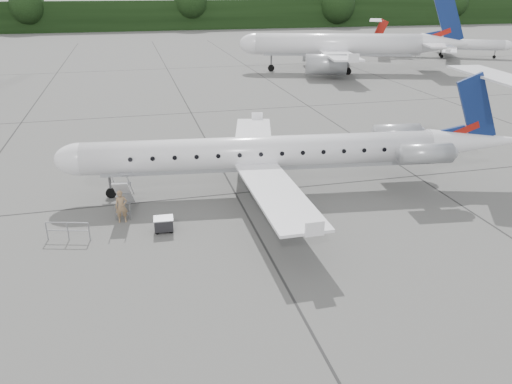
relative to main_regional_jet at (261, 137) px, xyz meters
name	(u,v)px	position (x,y,z in m)	size (l,w,h in m)	color
ground	(347,235)	(2.87, -7.04, -3.56)	(320.00, 320.00, 0.00)	#575755
treeline	(161,15)	(2.87, 122.96, 0.44)	(260.00, 4.00, 8.00)	black
main_regional_jet	(261,137)	(0.00, 0.00, 0.00)	(27.75, 19.98, 7.12)	white
airstair	(124,194)	(-8.43, -1.20, -2.44)	(0.85, 2.37, 2.23)	white
passenger	(121,207)	(-8.60, -2.52, -2.63)	(0.68, 0.44, 1.86)	#8D6E4D
safety_railing	(68,231)	(-11.31, -4.05, -3.06)	(2.20, 0.08, 1.00)	gray
baggage_cart	(164,224)	(-6.46, -4.25, -3.13)	(0.98, 0.79, 0.85)	#232326
bg_narrowbody	(338,33)	(22.69, 42.46, 1.97)	(30.82, 22.19, 11.06)	white
bg_regional_right	(448,39)	(48.43, 52.98, -0.39)	(24.17, 17.40, 6.34)	white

